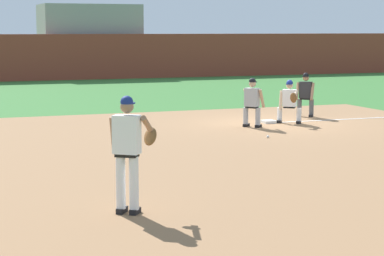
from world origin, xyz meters
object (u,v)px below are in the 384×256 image
(first_baseman, at_px, (290,100))
(pitcher, at_px, (129,147))
(first_base_bag, at_px, (268,122))
(baserunner, at_px, (252,101))
(umpire, at_px, (306,93))
(baseball, at_px, (268,137))

(first_baseman, bearing_deg, pitcher, -129.88)
(first_base_bag, bearing_deg, baserunner, -141.95)
(first_baseman, xyz_separation_m, umpire, (1.33, 1.41, 0.06))
(baseball, bearing_deg, pitcher, -130.57)
(baseball, relative_size, pitcher, 0.04)
(pitcher, height_order, baserunner, pitcher)
(first_baseman, distance_m, umpire, 1.94)
(baserunner, bearing_deg, first_baseman, 15.29)
(pitcher, bearing_deg, first_baseman, 50.12)
(pitcher, relative_size, first_baseman, 1.39)
(baseball, height_order, umpire, umpire)
(first_base_bag, height_order, umpire, umpire)
(first_base_bag, bearing_deg, umpire, 30.42)
(umpire, bearing_deg, pitcher, -130.37)
(first_base_bag, relative_size, baserunner, 0.26)
(pitcher, xyz_separation_m, umpire, (9.01, 10.60, -0.27))
(pitcher, relative_size, baserunner, 1.27)
(baserunner, distance_m, umpire, 3.31)
(pitcher, bearing_deg, baseball, 49.43)
(baseball, relative_size, baserunner, 0.05)
(baserunner, bearing_deg, pitcher, -125.32)
(baseball, xyz_separation_m, umpire, (3.32, 3.95, 0.76))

